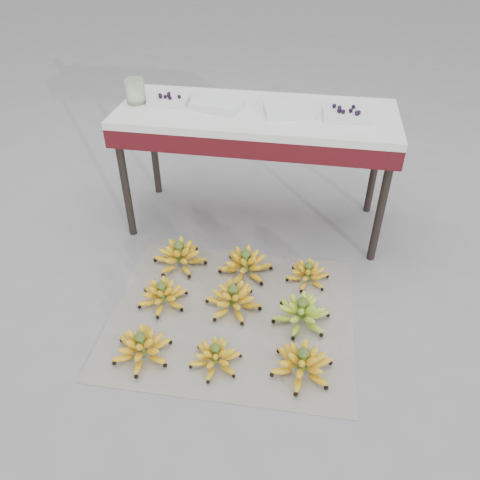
% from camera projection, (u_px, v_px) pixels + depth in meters
% --- Properties ---
extents(ground, '(60.00, 60.00, 0.00)m').
position_uv_depth(ground, '(221.00, 319.00, 2.42)').
color(ground, slate).
rests_on(ground, ground).
extents(newspaper_mat, '(1.27, 1.08, 0.01)m').
position_uv_depth(newspaper_mat, '(232.00, 315.00, 2.44)').
color(newspaper_mat, silver).
rests_on(newspaper_mat, ground).
extents(bunch_front_left, '(0.35, 0.35, 0.17)m').
position_uv_depth(bunch_front_left, '(142.00, 347.00, 2.19)').
color(bunch_front_left, yellow).
rests_on(bunch_front_left, newspaper_mat).
extents(bunch_front_center, '(0.31, 0.31, 0.15)m').
position_uv_depth(bunch_front_center, '(216.00, 356.00, 2.16)').
color(bunch_front_center, yellow).
rests_on(bunch_front_center, newspaper_mat).
extents(bunch_front_right, '(0.30, 0.30, 0.18)m').
position_uv_depth(bunch_front_right, '(302.00, 363.00, 2.11)').
color(bunch_front_right, yellow).
rests_on(bunch_front_right, newspaper_mat).
extents(bunch_mid_left, '(0.32, 0.32, 0.16)m').
position_uv_depth(bunch_mid_left, '(163.00, 295.00, 2.48)').
color(bunch_mid_left, yellow).
rests_on(bunch_mid_left, newspaper_mat).
extents(bunch_mid_center, '(0.39, 0.39, 0.18)m').
position_uv_depth(bunch_mid_center, '(233.00, 299.00, 2.44)').
color(bunch_mid_center, yellow).
rests_on(bunch_mid_center, newspaper_mat).
extents(bunch_mid_right, '(0.31, 0.31, 0.18)m').
position_uv_depth(bunch_mid_right, '(301.00, 313.00, 2.36)').
color(bunch_mid_right, '#6FA527').
rests_on(bunch_mid_right, newspaper_mat).
extents(bunch_back_left, '(0.32, 0.32, 0.19)m').
position_uv_depth(bunch_back_left, '(180.00, 256.00, 2.73)').
color(bunch_back_left, yellow).
rests_on(bunch_back_left, newspaper_mat).
extents(bunch_back_center, '(0.34, 0.34, 0.18)m').
position_uv_depth(bunch_back_center, '(246.00, 264.00, 2.67)').
color(bunch_back_center, yellow).
rests_on(bunch_back_center, newspaper_mat).
extents(bunch_back_right, '(0.29, 0.29, 0.15)m').
position_uv_depth(bunch_back_right, '(308.00, 274.00, 2.62)').
color(bunch_back_right, yellow).
rests_on(bunch_back_right, newspaper_mat).
extents(vendor_table, '(1.61, 0.64, 0.77)m').
position_uv_depth(vendor_table, '(256.00, 125.00, 2.73)').
color(vendor_table, black).
rests_on(vendor_table, ground).
extents(tray_far_left, '(0.24, 0.18, 0.06)m').
position_uv_depth(tray_far_left, '(169.00, 100.00, 2.75)').
color(tray_far_left, silver).
rests_on(tray_far_left, vendor_table).
extents(tray_left, '(0.31, 0.25, 0.04)m').
position_uv_depth(tray_left, '(218.00, 105.00, 2.68)').
color(tray_left, silver).
rests_on(tray_left, vendor_table).
extents(tray_right, '(0.30, 0.25, 0.04)m').
position_uv_depth(tray_right, '(289.00, 110.00, 2.62)').
color(tray_right, silver).
rests_on(tray_right, vendor_table).
extents(tray_far_right, '(0.26, 0.20, 0.06)m').
position_uv_depth(tray_far_right, '(345.00, 115.00, 2.56)').
color(tray_far_right, silver).
rests_on(tray_far_right, vendor_table).
extents(glass_jar, '(0.15, 0.15, 0.14)m').
position_uv_depth(glass_jar, '(135.00, 91.00, 2.72)').
color(glass_jar, '#DBF2C0').
rests_on(glass_jar, vendor_table).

